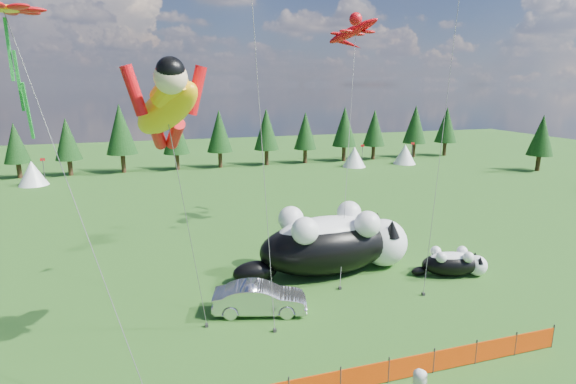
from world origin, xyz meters
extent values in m
plane|color=#0D3409|center=(0.00, 0.00, 0.00)|extent=(160.00, 160.00, 0.00)
cylinder|color=#262626|center=(1.00, -3.00, 0.55)|extent=(0.06, 0.06, 1.10)
cylinder|color=#262626|center=(3.00, -3.00, 0.55)|extent=(0.06, 0.06, 1.10)
cylinder|color=#262626|center=(5.00, -3.00, 0.55)|extent=(0.06, 0.06, 1.10)
cylinder|color=#262626|center=(7.00, -3.00, 0.55)|extent=(0.06, 0.06, 1.10)
cylinder|color=#262626|center=(9.00, -3.00, 0.55)|extent=(0.06, 0.06, 1.10)
cylinder|color=#262626|center=(11.00, -3.00, 0.55)|extent=(0.06, 0.06, 1.10)
cube|color=#E03A04|center=(2.00, -3.00, 0.50)|extent=(2.00, 0.04, 0.90)
cube|color=#E03A04|center=(4.00, -3.00, 0.50)|extent=(2.00, 0.04, 0.90)
cube|color=#E03A04|center=(6.00, -3.00, 0.50)|extent=(2.00, 0.04, 0.90)
cube|color=#E03A04|center=(8.00, -3.00, 0.50)|extent=(2.00, 0.04, 0.90)
cube|color=#E03A04|center=(10.00, -3.00, 0.50)|extent=(2.00, 0.04, 0.90)
ellipsoid|color=black|center=(4.63, 7.39, 1.67)|extent=(8.44, 4.09, 3.34)
ellipsoid|color=white|center=(4.63, 7.39, 2.50)|extent=(6.37, 2.93, 2.04)
sphere|color=white|center=(8.53, 7.48, 1.48)|extent=(2.97, 2.97, 2.97)
sphere|color=#FC6278|center=(9.79, 7.51, 1.48)|extent=(0.42, 0.42, 0.42)
ellipsoid|color=black|center=(0.18, 7.28, 0.65)|extent=(2.63, 1.36, 1.30)
cone|color=black|center=(8.55, 6.59, 2.67)|extent=(1.04, 1.04, 1.04)
cone|color=black|center=(8.50, 8.37, 2.67)|extent=(1.04, 1.04, 1.04)
sphere|color=white|center=(6.64, 8.64, 3.24)|extent=(1.56, 1.56, 1.56)
sphere|color=white|center=(6.70, 6.23, 3.24)|extent=(1.56, 1.56, 1.56)
sphere|color=white|center=(2.75, 8.55, 3.24)|extent=(1.56, 1.56, 1.56)
sphere|color=white|center=(2.81, 6.14, 3.24)|extent=(1.56, 1.56, 1.56)
ellipsoid|color=black|center=(11.59, 4.83, 0.68)|extent=(3.74, 2.51, 1.37)
ellipsoid|color=white|center=(11.59, 4.83, 1.03)|extent=(2.80, 1.83, 0.84)
sphere|color=white|center=(13.12, 4.37, 0.61)|extent=(1.22, 1.22, 1.22)
sphere|color=#FC6278|center=(13.62, 4.22, 0.61)|extent=(0.17, 0.17, 0.17)
ellipsoid|color=black|center=(9.84, 5.35, 0.27)|extent=(1.17, 0.82, 0.53)
cone|color=black|center=(13.02, 4.02, 1.10)|extent=(0.43, 0.43, 0.43)
cone|color=black|center=(13.23, 4.72, 1.10)|extent=(0.43, 0.43, 0.43)
sphere|color=white|center=(12.53, 5.06, 1.33)|extent=(0.64, 0.64, 0.64)
sphere|color=white|center=(12.25, 4.11, 1.33)|extent=(0.64, 0.64, 0.64)
sphere|color=white|center=(11.00, 5.52, 1.33)|extent=(0.64, 0.64, 0.64)
sphere|color=white|center=(10.72, 4.57, 1.33)|extent=(0.64, 0.64, 0.64)
imported|color=silver|center=(-0.40, 3.76, 0.77)|extent=(4.92, 2.80, 1.53)
cylinder|color=#595959|center=(-3.80, 1.91, 5.22)|extent=(0.03, 0.03, 10.54)
cube|color=#262626|center=(-3.14, 3.17, 0.08)|extent=(0.15, 0.15, 0.16)
cylinder|color=#595959|center=(6.90, 9.80, 7.50)|extent=(0.03, 0.03, 18.21)
cube|color=#262626|center=(4.50, 5.00, 0.08)|extent=(0.15, 0.15, 0.16)
cylinder|color=#595959|center=(-7.46, -0.64, 6.86)|extent=(0.03, 0.03, 14.62)
cube|color=#1A912E|center=(-9.40, 1.51, 11.26)|extent=(0.19, 0.19, 4.08)
cylinder|color=#595959|center=(-0.22, 3.41, 7.75)|extent=(0.03, 0.03, 15.55)
cube|color=#262626|center=(-0.18, 1.79, 0.08)|extent=(0.15, 0.15, 0.16)
cylinder|color=#595959|center=(10.85, 5.35, 11.43)|extent=(0.03, 0.03, 23.52)
cube|color=#262626|center=(8.53, 2.96, 0.08)|extent=(0.15, 0.15, 0.16)
camera|label=1|loc=(-5.14, -16.25, 11.14)|focal=28.00mm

